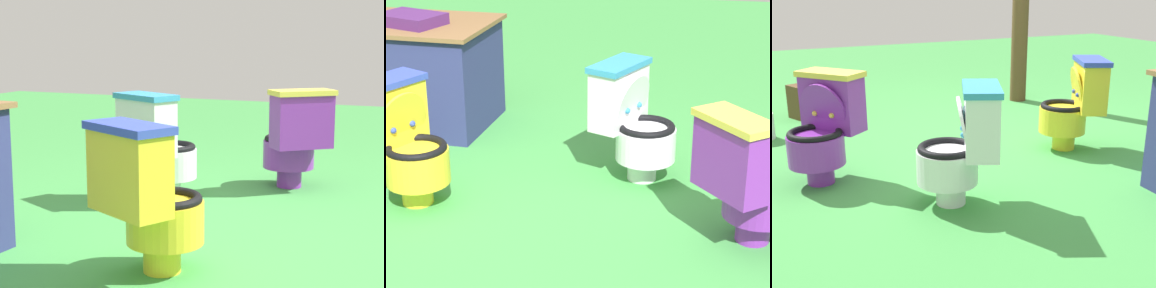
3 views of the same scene
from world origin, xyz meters
The scene contains 5 objects.
ground centered at (0.00, 0.00, 0.00)m, with size 14.00×14.00×0.00m, color #429947.
toilet_purple centered at (1.39, 0.24, 0.37)m, with size 0.64×0.62×0.73m.
toilet_white centered at (0.73, 1.00, 0.37)m, with size 0.61×0.57×0.73m.
toilet_yellow centered at (-0.53, 0.44, 0.37)m, with size 0.62×0.58×0.73m.
vendor_table centered at (-1.11, 1.72, 0.39)m, with size 1.52×0.96×0.85m.
Camera 2 is at (1.12, -3.24, 1.93)m, focal length 68.73 mm.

